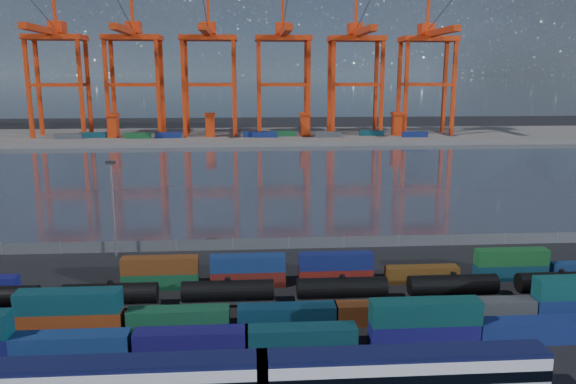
{
  "coord_description": "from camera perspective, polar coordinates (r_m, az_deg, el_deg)",
  "views": [
    {
      "loc": [
        -6.94,
        -68.4,
        30.55
      ],
      "look_at": [
        0.0,
        30.0,
        10.0
      ],
      "focal_mm": 35.0,
      "sensor_mm": 36.0,
      "label": 1
    }
  ],
  "objects": [
    {
      "name": "ground",
      "position": [
        75.24,
        1.64,
        -12.2
      ],
      "size": [
        700.0,
        700.0,
        0.0
      ],
      "primitive_type": "plane",
      "color": "black",
      "rests_on": "ground"
    },
    {
      "name": "quay_containers",
      "position": [
        265.3,
        -4.91,
        5.83
      ],
      "size": [
        172.58,
        10.99,
        2.6
      ],
      "color": "navy",
      "rests_on": "far_quay"
    },
    {
      "name": "gantry_cranes",
      "position": [
        271.83,
        -4.28,
        14.19
      ],
      "size": [
        201.48,
        50.84,
        68.85
      ],
      "color": "red",
      "rests_on": "ground"
    },
    {
      "name": "container_row_south",
      "position": [
        66.61,
        -16.12,
        -14.01
      ],
      "size": [
        141.06,
        2.57,
        5.48
      ],
      "color": "#404345",
      "rests_on": "ground"
    },
    {
      "name": "tanker_string",
      "position": [
        81.95,
        16.38,
        -9.14
      ],
      "size": [
        136.8,
        2.75,
        3.93
      ],
      "color": "black",
      "rests_on": "ground"
    },
    {
      "name": "yard_light_mast",
      "position": [
        99.48,
        -17.34,
        -1.11
      ],
      "size": [
        1.6,
        0.4,
        16.6
      ],
      "color": "slate",
      "rests_on": "ground"
    },
    {
      "name": "distant_mountains",
      "position": [
        1680.61,
        -1.71,
        18.25
      ],
      "size": [
        2470.0,
        1100.0,
        520.0
      ],
      "color": "#1E2630",
      "rests_on": "ground"
    },
    {
      "name": "straddle_carriers",
      "position": [
        269.4,
        -3.1,
        6.91
      ],
      "size": [
        140.0,
        7.0,
        11.1
      ],
      "color": "red",
      "rests_on": "far_quay"
    },
    {
      "name": "container_row_north",
      "position": [
        84.85,
        6.03,
        -7.9
      ],
      "size": [
        139.81,
        2.24,
        4.76
      ],
      "color": "navy",
      "rests_on": "ground"
    },
    {
      "name": "container_row_mid",
      "position": [
        70.92,
        -0.75,
        -11.93
      ],
      "size": [
        141.77,
        2.51,
        5.35
      ],
      "color": "#404345",
      "rests_on": "ground"
    },
    {
      "name": "far_quay",
      "position": [
        280.05,
        -2.6,
        5.7
      ],
      "size": [
        700.0,
        70.0,
        2.0
      ],
      "primitive_type": "cube",
      "color": "#514F4C",
      "rests_on": "ground"
    },
    {
      "name": "harbor_water",
      "position": [
        176.21,
        -1.72,
        1.78
      ],
      "size": [
        700.0,
        700.0,
        0.0
      ],
      "primitive_type": "plane",
      "color": "#2B313F",
      "rests_on": "ground"
    },
    {
      "name": "waterfront_fence",
      "position": [
        101.07,
        0.08,
        -5.23
      ],
      "size": [
        160.12,
        0.12,
        2.2
      ],
      "color": "#595B5E",
      "rests_on": "ground"
    }
  ]
}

